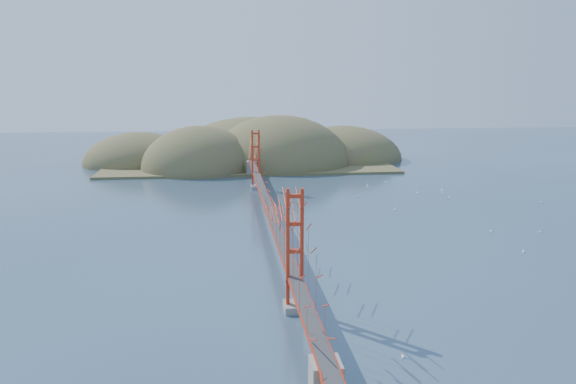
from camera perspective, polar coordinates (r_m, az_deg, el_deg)
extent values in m
plane|color=#2F475E|center=(82.19, -2.00, -3.67)|extent=(320.00, 320.00, 0.00)
cube|color=gray|center=(53.79, 0.67, -11.58)|extent=(2.00, 2.40, 0.70)
cube|color=gray|center=(111.30, -3.27, 0.50)|extent=(2.00, 2.40, 0.70)
cube|color=red|center=(81.40, -2.02, -1.42)|extent=(1.40, 92.00, 0.16)
cube|color=red|center=(81.44, -2.02, -1.56)|extent=(1.33, 92.00, 0.24)
cube|color=#38383A|center=(81.37, -2.02, -1.36)|extent=(1.19, 92.00, 0.03)
cube|color=gray|center=(39.05, 3.84, -18.92)|extent=(2.00, 2.20, 3.30)
cube|color=gray|center=(126.82, -3.71, 2.43)|extent=(2.20, 2.60, 3.30)
cube|color=brown|center=(144.80, -4.08, 2.99)|extent=(70.00, 40.00, 0.60)
ellipsoid|color=brown|center=(136.91, -8.95, 2.28)|extent=(28.00, 28.00, 21.00)
ellipsoid|color=brown|center=(143.44, -0.85, 2.83)|extent=(36.00, 36.00, 25.00)
ellipsoid|color=brown|center=(154.07, 5.53, 3.38)|extent=(32.00, 32.00, 18.00)
ellipsoid|color=brown|center=(150.22, -14.90, 2.84)|extent=(28.00, 28.00, 16.00)
ellipsoid|color=brown|center=(158.78, -3.59, 3.64)|extent=(44.00, 44.00, 22.00)
cube|color=white|center=(112.72, 15.37, 0.10)|extent=(0.62, 0.36, 0.11)
cylinder|color=white|center=(112.66, 15.38, 0.26)|extent=(0.02, 0.02, 0.64)
cube|color=white|center=(111.01, 15.45, -0.08)|extent=(0.43, 0.55, 0.10)
cylinder|color=white|center=(110.95, 15.46, 0.07)|extent=(0.02, 0.02, 0.58)
cube|color=white|center=(85.32, 19.92, -3.75)|extent=(0.43, 0.56, 0.10)
cylinder|color=white|center=(85.25, 19.93, -3.56)|extent=(0.02, 0.02, 0.59)
cube|color=white|center=(46.57, 11.58, -16.07)|extent=(0.25, 0.49, 0.09)
cylinder|color=white|center=(46.45, 11.59, -15.78)|extent=(0.01, 0.01, 0.51)
cube|color=white|center=(87.35, 24.20, -3.74)|extent=(0.52, 0.31, 0.09)
cylinder|color=white|center=(87.28, 24.22, -3.57)|extent=(0.01, 0.01, 0.53)
cube|color=white|center=(76.76, 22.79, -5.62)|extent=(0.41, 0.60, 0.11)
cylinder|color=white|center=(76.67, 22.81, -5.40)|extent=(0.02, 0.02, 0.63)
cube|color=white|center=(119.52, 9.92, 0.96)|extent=(0.57, 0.22, 0.10)
cylinder|color=white|center=(119.47, 9.92, 1.11)|extent=(0.02, 0.02, 0.61)
cube|color=white|center=(110.05, 13.01, -0.06)|extent=(0.35, 0.58, 0.10)
cylinder|color=white|center=(109.99, 13.02, 0.10)|extent=(0.02, 0.02, 0.60)
cube|color=white|center=(114.69, 8.09, 0.58)|extent=(0.62, 0.30, 0.11)
cylinder|color=white|center=(114.63, 8.09, 0.74)|extent=(0.02, 0.02, 0.64)
cube|color=white|center=(104.10, 7.04, -0.50)|extent=(0.54, 0.36, 0.09)
cylinder|color=white|center=(104.04, 7.04, -0.35)|extent=(0.01, 0.01, 0.56)
cube|color=white|center=(108.74, 24.33, -0.92)|extent=(0.60, 0.51, 0.11)
cylinder|color=white|center=(108.68, 24.34, -0.75)|extent=(0.02, 0.02, 0.66)
cube|color=white|center=(94.75, 10.78, -1.79)|extent=(0.58, 0.49, 0.11)
cylinder|color=white|center=(94.68, 10.79, -1.61)|extent=(0.02, 0.02, 0.63)
cube|color=white|center=(106.64, 16.04, -0.57)|extent=(0.54, 0.58, 0.11)
cylinder|color=white|center=(106.58, 16.05, -0.40)|extent=(0.02, 0.02, 0.65)
cube|color=white|center=(88.42, 1.57, -2.55)|extent=(0.46, 0.44, 0.09)
cylinder|color=white|center=(88.35, 1.57, -2.38)|extent=(0.01, 0.01, 0.52)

